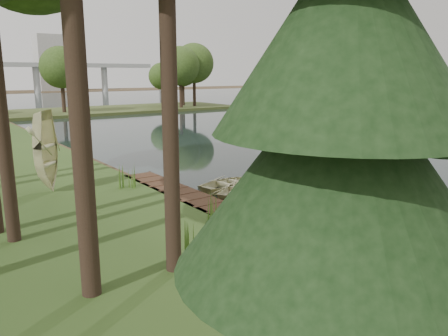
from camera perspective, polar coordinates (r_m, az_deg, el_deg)
ground at (r=18.59m, az=3.91°, el=-5.46°), size 300.00×300.00×0.00m
water at (r=53.60m, az=14.90°, el=5.83°), size 130.00×200.00×0.05m
boardwalk at (r=17.61m, az=-0.10°, el=-5.94°), size 1.60×16.00×0.30m
peninsula at (r=66.65m, az=-19.19°, el=6.92°), size 50.00×14.00×0.45m
far_trees at (r=65.54m, az=-22.41°, el=12.05°), size 45.60×5.60×8.80m
bridge at (r=135.63m, az=-26.62°, el=11.61°), size 95.90×4.00×8.60m
building_a at (r=159.05m, az=-21.56°, el=12.64°), size 10.00×8.00×18.00m
rowboat_0 at (r=15.59m, az=21.57°, el=-8.20°), size 3.70×2.66×0.76m
rowboat_1 at (r=15.73m, az=18.17°, el=-7.78°), size 4.12×3.33×0.75m
rowboat_2 at (r=16.59m, az=14.33°, el=-6.56°), size 4.05×3.41×0.72m
rowboat_3 at (r=17.47m, az=10.96°, el=-5.57°), size 3.31×2.55×0.63m
rowboat_4 at (r=18.82m, az=7.86°, el=-3.90°), size 4.07×3.09×0.79m
rowboat_5 at (r=19.29m, az=4.58°, el=-3.68°), size 3.24×2.45×0.63m
rowboat_6 at (r=20.54m, az=3.03°, el=-2.45°), size 4.55×4.01×0.78m
rowboat_7 at (r=21.60m, az=0.74°, el=-1.82°), size 3.61×2.79×0.69m
stored_rowboat at (r=21.59m, az=-21.71°, el=-1.91°), size 4.62×4.42×0.78m
pine_tree at (r=4.99m, az=15.45°, el=9.30°), size 3.80×3.80×8.19m
reeds_0 at (r=13.17m, az=-4.81°, el=-9.31°), size 0.60×0.60×1.04m
reeds_1 at (r=16.17m, az=-1.17°, el=-5.01°), size 0.60×0.60×1.10m
reeds_2 at (r=21.33m, az=-13.40°, el=-1.06°), size 0.60×0.60×1.12m
reeds_3 at (r=21.27m, az=-11.88°, el=-1.18°), size 0.60×0.60×1.00m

